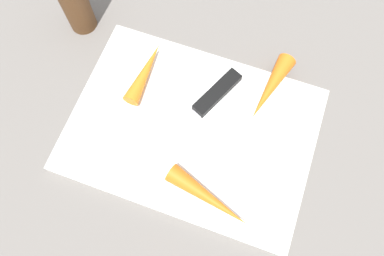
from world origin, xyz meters
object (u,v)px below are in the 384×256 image
cutting_board (192,129)px  knife (211,98)px  carrot_medium (270,88)px  carrot_shortest (145,72)px  carrot_longest (208,197)px

cutting_board → knife: 0.06m
carrot_medium → carrot_shortest: size_ratio=1.06×
knife → carrot_longest: carrot_longest is taller
carrot_longest → carrot_shortest: bearing=150.6°
carrot_shortest → carrot_longest: bearing=-131.9°
carrot_medium → carrot_shortest: (0.19, 0.04, -0.00)m
cutting_board → knife: (-0.01, -0.05, 0.01)m
carrot_longest → carrot_medium: bearing=94.3°
carrot_longest → carrot_shortest: carrot_longest is taller
carrot_shortest → knife: bearing=-90.0°
carrot_shortest → cutting_board: bearing=-118.3°
cutting_board → carrot_medium: bearing=-133.6°
carrot_medium → carrot_longest: (0.04, 0.19, -0.00)m
carrot_medium → carrot_shortest: bearing=-66.8°
carrot_medium → carrot_longest: size_ratio=0.92×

